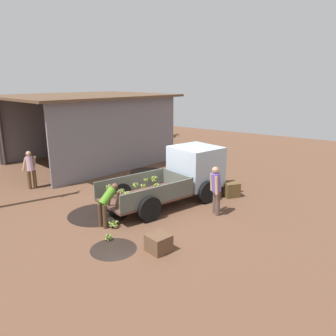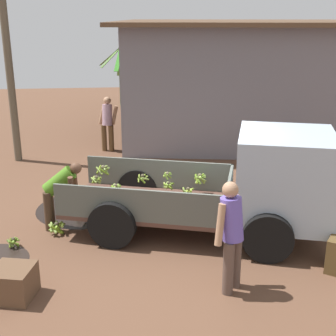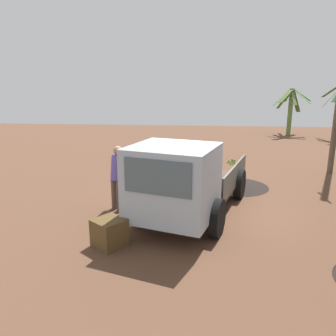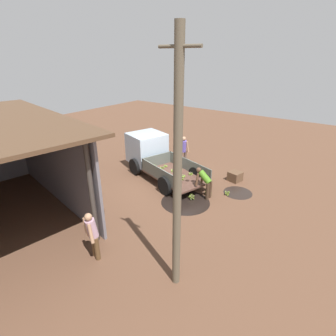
% 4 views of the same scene
% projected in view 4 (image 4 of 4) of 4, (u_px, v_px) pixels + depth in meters
% --- Properties ---
extents(ground, '(36.00, 36.00, 0.00)m').
position_uv_depth(ground, '(161.00, 183.00, 12.75)').
color(ground, brown).
extents(mud_patch_0, '(2.07, 2.07, 0.01)m').
position_uv_depth(mud_patch_0, '(185.00, 202.00, 11.08)').
color(mud_patch_0, black).
rests_on(mud_patch_0, ground).
extents(mud_patch_1, '(1.28, 1.28, 0.01)m').
position_uv_depth(mud_patch_1, '(238.00, 193.00, 11.84)').
color(mud_patch_1, black).
rests_on(mud_patch_1, ground).
extents(mud_patch_2, '(1.71, 1.71, 0.01)m').
position_uv_depth(mud_patch_2, '(72.00, 185.00, 12.50)').
color(mud_patch_2, black).
rests_on(mud_patch_2, ground).
extents(cargo_truck, '(5.09, 3.08, 1.97)m').
position_uv_depth(cargo_truck, '(151.00, 153.00, 13.62)').
color(cargo_truck, '#52352C').
rests_on(cargo_truck, ground).
extents(utility_pole, '(0.97, 0.20, 6.34)m').
position_uv_depth(utility_pole, '(177.00, 175.00, 5.96)').
color(utility_pole, brown).
rests_on(utility_pole, ground).
extents(person_foreground_visitor, '(0.54, 0.55, 1.69)m').
position_uv_depth(person_foreground_visitor, '(183.00, 150.00, 14.41)').
color(person_foreground_visitor, brown).
rests_on(person_foreground_visitor, ground).
extents(person_worker_loading, '(0.75, 0.59, 1.30)m').
position_uv_depth(person_worker_loading, '(205.00, 181.00, 11.21)').
color(person_worker_loading, '#422E20').
rests_on(person_worker_loading, ground).
extents(person_bystander_near_shed, '(0.63, 0.46, 1.61)m').
position_uv_depth(person_bystander_near_shed, '(92.00, 234.00, 7.71)').
color(person_bystander_near_shed, brown).
rests_on(person_bystander_near_shed, ground).
extents(banana_bunch_on_ground_0, '(0.33, 0.33, 0.24)m').
position_uv_depth(banana_bunch_on_ground_0, '(208.00, 192.00, 11.63)').
color(banana_bunch_on_ground_0, '#463F2D').
rests_on(banana_bunch_on_ground_0, ground).
extents(banana_bunch_on_ground_1, '(0.24, 0.24, 0.19)m').
position_uv_depth(banana_bunch_on_ground_1, '(227.00, 193.00, 11.60)').
color(banana_bunch_on_ground_1, '#49422F').
rests_on(banana_bunch_on_ground_1, ground).
extents(banana_bunch_on_ground_2, '(0.27, 0.27, 0.22)m').
position_uv_depth(banana_bunch_on_ground_2, '(192.00, 197.00, 11.26)').
color(banana_bunch_on_ground_2, brown).
rests_on(banana_bunch_on_ground_2, ground).
extents(wooden_crate_0, '(0.68, 0.68, 0.47)m').
position_uv_depth(wooden_crate_0, '(235.00, 176.00, 12.88)').
color(wooden_crate_0, brown).
rests_on(wooden_crate_0, ground).
extents(wooden_crate_1, '(0.80, 0.80, 0.57)m').
position_uv_depth(wooden_crate_1, '(152.00, 155.00, 15.53)').
color(wooden_crate_1, brown).
rests_on(wooden_crate_1, ground).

